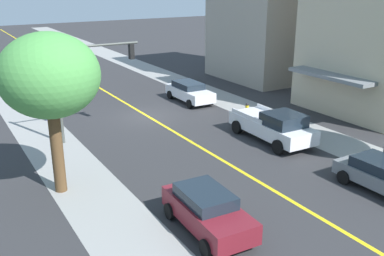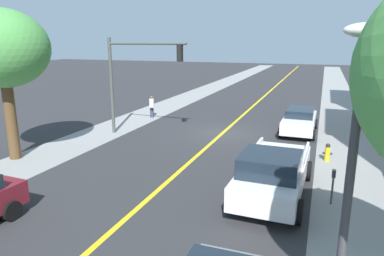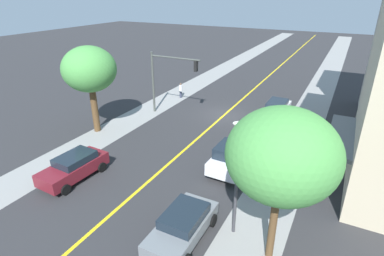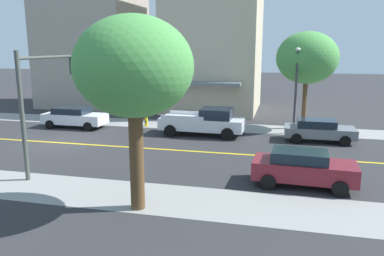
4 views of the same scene
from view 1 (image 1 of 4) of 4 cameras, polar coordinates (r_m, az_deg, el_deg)
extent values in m
plane|color=#2D2D30|center=(30.04, -5.82, 1.55)|extent=(140.00, 140.00, 0.00)
cube|color=gray|center=(33.48, 5.10, 3.40)|extent=(3.07, 126.00, 0.01)
cube|color=gray|center=(27.96, -18.91, -0.72)|extent=(3.07, 126.00, 0.01)
cube|color=yellow|center=(30.04, -5.82, 1.56)|extent=(0.20, 126.00, 0.00)
cube|color=#A39989|center=(41.87, 10.25, 15.21)|extent=(8.44, 8.90, 12.86)
cube|color=slate|center=(29.89, 17.52, 6.48)|extent=(1.38, 6.25, 0.24)
cylinder|color=brown|center=(19.70, -17.12, -3.06)|extent=(0.52, 0.52, 3.62)
ellipsoid|color=#4C9947|center=(18.76, -18.10, 6.52)|extent=(4.14, 4.14, 3.52)
cylinder|color=yellow|center=(30.30, 7.16, 2.32)|extent=(0.24, 0.24, 0.68)
sphere|color=#232328|center=(30.18, 7.19, 3.06)|extent=(0.22, 0.22, 0.22)
cylinder|color=#232328|center=(30.39, 7.41, 2.43)|extent=(0.10, 0.10, 0.10)
cylinder|color=#232328|center=(30.19, 6.90, 2.34)|extent=(0.10, 0.10, 0.10)
cylinder|color=#4C4C51|center=(26.93, 13.66, 0.17)|extent=(0.07, 0.07, 1.00)
cube|color=#2D2D33|center=(26.74, 13.77, 1.45)|extent=(0.12, 0.18, 0.26)
cylinder|color=#474C47|center=(25.28, -16.98, 4.21)|extent=(0.20, 0.20, 5.69)
cylinder|color=#474C47|center=(25.47, -12.19, 10.47)|extent=(4.84, 0.14, 0.14)
cube|color=black|center=(26.26, -7.90, 9.85)|extent=(0.26, 0.32, 0.90)
sphere|color=red|center=(26.21, -7.93, 10.50)|extent=(0.20, 0.20, 0.20)
sphere|color=yellow|center=(26.26, -7.90, 9.85)|extent=(0.20, 0.20, 0.20)
sphere|color=green|center=(26.31, -7.87, 9.20)|extent=(0.20, 0.20, 0.20)
cube|color=#19232D|center=(20.94, 23.53, -4.46)|extent=(1.65, 2.30, 0.47)
cylinder|color=black|center=(22.60, 22.24, -4.90)|extent=(0.22, 0.64, 0.64)
cylinder|color=black|center=(21.21, 19.15, -6.07)|extent=(0.22, 0.64, 0.64)
cube|color=silver|center=(33.25, -0.29, 4.57)|extent=(1.84, 4.62, 0.72)
cube|color=#19232D|center=(33.30, -0.50, 5.62)|extent=(1.60, 2.50, 0.45)
cylinder|color=black|center=(32.54, 2.42, 3.58)|extent=(0.23, 0.64, 0.64)
cylinder|color=black|center=(31.64, -0.32, 3.15)|extent=(0.23, 0.64, 0.64)
cylinder|color=black|center=(35.05, -0.27, 4.71)|extent=(0.23, 0.64, 0.64)
cylinder|color=black|center=(34.21, -2.87, 4.34)|extent=(0.23, 0.64, 0.64)
cube|color=maroon|center=(16.43, 2.07, -11.01)|extent=(1.96, 4.34, 0.76)
cube|color=#19232D|center=(16.30, 1.71, -8.83)|extent=(1.66, 2.37, 0.45)
cylinder|color=black|center=(16.05, 7.48, -13.56)|extent=(0.25, 0.65, 0.64)
cylinder|color=black|center=(15.23, 1.85, -15.37)|extent=(0.25, 0.65, 0.64)
cylinder|color=black|center=(18.07, 2.22, -9.44)|extent=(0.25, 0.65, 0.64)
cylinder|color=black|center=(17.34, -2.91, -10.75)|extent=(0.25, 0.65, 0.64)
cube|color=silver|center=(25.62, 10.29, 0.13)|extent=(2.24, 5.66, 0.78)
cube|color=#19232D|center=(24.68, 11.86, 1.07)|extent=(1.98, 2.07, 0.67)
cube|color=silver|center=(26.88, 10.43, 2.15)|extent=(0.18, 2.91, 0.24)
cube|color=silver|center=(25.73, 7.12, 1.57)|extent=(0.18, 2.91, 0.24)
cylinder|color=black|center=(25.10, 14.83, -1.56)|extent=(0.30, 0.81, 0.80)
cylinder|color=black|center=(23.75, 11.18, -2.44)|extent=(0.30, 0.81, 0.80)
cylinder|color=black|center=(27.77, 9.43, 0.81)|extent=(0.30, 0.81, 0.80)
cylinder|color=black|center=(26.56, 5.90, 0.13)|extent=(0.30, 0.81, 0.80)
cylinder|color=#33384C|center=(30.47, -18.45, 1.63)|extent=(0.26, 0.26, 0.73)
cylinder|color=silver|center=(30.28, -18.58, 2.89)|extent=(0.35, 0.35, 0.67)
sphere|color=brown|center=(30.17, -18.67, 3.68)|extent=(0.21, 0.21, 0.21)
camera|label=2|loc=(18.84, 40.23, 4.05)|focal=33.06mm
camera|label=3|loc=(21.86, 59.57, 14.85)|focal=28.87mm
camera|label=4|loc=(15.69, -61.64, -2.48)|focal=35.64mm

